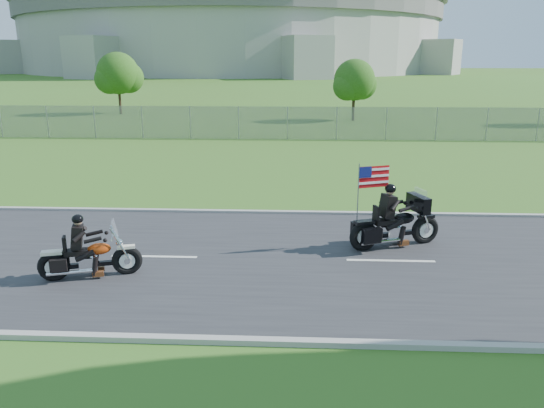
{
  "coord_description": "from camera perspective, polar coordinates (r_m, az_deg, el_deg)",
  "views": [
    {
      "loc": [
        1.62,
        -12.51,
        5.01
      ],
      "look_at": [
        1.02,
        0.0,
        1.48
      ],
      "focal_mm": 35.0,
      "sensor_mm": 36.0,
      "label": 1
    }
  ],
  "objects": [
    {
      "name": "motorcycle_lead",
      "position": [
        12.96,
        -19.12,
        -5.53
      ],
      "size": [
        2.28,
        1.0,
        1.57
      ],
      "rotation": [
        0.0,
        0.0,
        0.29
      ],
      "color": "black",
      "rests_on": "ground"
    },
    {
      "name": "fence",
      "position": [
        33.42,
        -8.8,
        8.66
      ],
      "size": [
        60.0,
        0.03,
        2.0
      ],
      "primitive_type": "cube",
      "color": "gray",
      "rests_on": "ground"
    },
    {
      "name": "tree_fence_near",
      "position": [
        42.82,
        8.9,
        12.82
      ],
      "size": [
        3.52,
        3.28,
        4.75
      ],
      "color": "#382316",
      "rests_on": "ground"
    },
    {
      "name": "curb_south",
      "position": [
        9.94,
        -7.24,
        -14.33
      ],
      "size": [
        120.0,
        0.18,
        0.12
      ],
      "primitive_type": "cube",
      "color": "#9E9B93",
      "rests_on": "ground"
    },
    {
      "name": "tree_fence_mid",
      "position": [
        49.12,
        -16.17,
        13.14
      ],
      "size": [
        3.96,
        3.69,
        5.3
      ],
      "color": "#382316",
      "rests_on": "ground"
    },
    {
      "name": "curb_north",
      "position": [
        17.36,
        -2.72,
        -0.88
      ],
      "size": [
        120.0,
        0.18,
        0.12
      ],
      "primitive_type": "cube",
      "color": "#9E9B93",
      "rests_on": "ground"
    },
    {
      "name": "road",
      "position": [
        13.56,
        -4.33,
        -5.89
      ],
      "size": [
        120.0,
        8.0,
        0.04
      ],
      "primitive_type": "cube",
      "color": "#28282B",
      "rests_on": "ground"
    },
    {
      "name": "stadium",
      "position": [
        184.09,
        -4.23,
        18.98
      ],
      "size": [
        140.4,
        140.4,
        29.2
      ],
      "color": "#A3A099",
      "rests_on": "ground"
    },
    {
      "name": "motorcycle_follow",
      "position": [
        14.53,
        13.09,
        -2.32
      ],
      "size": [
        2.56,
        1.32,
        2.22
      ],
      "rotation": [
        0.0,
        0.0,
        0.35
      ],
      "color": "black",
      "rests_on": "ground"
    },
    {
      "name": "ground",
      "position": [
        13.57,
        -4.33,
        -5.97
      ],
      "size": [
        420.0,
        420.0,
        0.0
      ],
      "primitive_type": "plane",
      "color": "#3D591C",
      "rests_on": "ground"
    }
  ]
}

